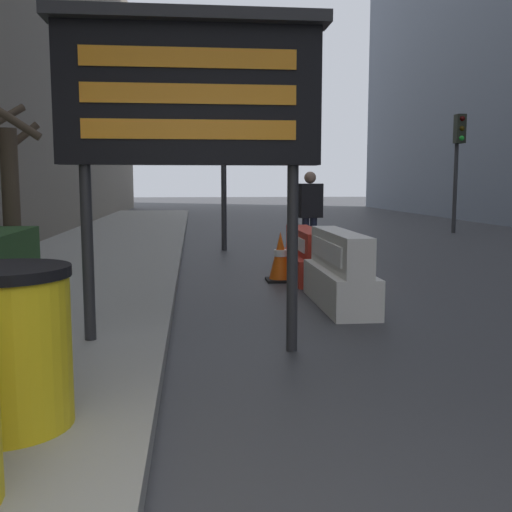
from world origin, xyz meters
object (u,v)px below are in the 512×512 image
Objects in this scene: message_board at (190,95)px; traffic_cone_mid at (365,269)px; jersey_barrier_red_striped at (307,257)px; pedestrian_worker at (310,208)px; traffic_light_far_side at (458,147)px; jersey_barrier_white at (339,273)px; barrel_drum_middle at (7,347)px; traffic_light_near_curb at (224,111)px; traffic_cone_near at (280,257)px.

traffic_cone_mid is at bearing 49.92° from message_board.
traffic_cone_mid is at bearing -64.37° from jersey_barrier_red_striped.
message_board is 1.70× the size of pedestrian_worker.
traffic_light_far_side is at bearing -144.84° from pedestrian_worker.
pedestrian_worker reaches higher than traffic_cone_mid.
message_board is 1.52× the size of jersey_barrier_white.
pedestrian_worker reaches higher than jersey_barrier_white.
traffic_light_near_curb is at bearing 80.15° from barrel_drum_middle.
jersey_barrier_red_striped is 0.52m from traffic_cone_near.
message_board reaches higher than barrel_drum_middle.
traffic_light_near_curb is (1.73, 9.98, 2.46)m from barrel_drum_middle.
message_board is 1.48× the size of jersey_barrier_red_striped.
message_board is at bearing -113.89° from jersey_barrier_red_striped.
message_board is at bearing -94.94° from traffic_light_near_curb.
message_board is 3.82× the size of traffic_cone_near.
jersey_barrier_white reaches higher than traffic_cone_mid.
traffic_light_near_curb is (-1.11, 4.03, 2.72)m from jersey_barrier_red_striped.
message_board is 14.39m from traffic_light_far_side.
traffic_cone_mid is 10.93m from traffic_light_far_side.
traffic_cone_mid is (3.43, 4.71, -0.30)m from barrel_drum_middle.
traffic_light_far_side is (6.52, 8.20, 2.18)m from traffic_cone_near.
traffic_cone_near is (-0.46, -0.24, 0.03)m from jersey_barrier_red_striped.
traffic_light_far_side is (7.87, 12.04, 0.29)m from message_board.
message_board is 4.49m from traffic_cone_near.
pedestrian_worker is at bearing 67.89° from barrel_drum_middle.
jersey_barrier_white reaches higher than traffic_cone_near.
traffic_light_near_curb is at bearing 85.06° from message_board.
traffic_light_near_curb is at bearing 105.33° from jersey_barrier_red_striped.
traffic_cone_near is 10.70m from traffic_light_far_side.
pedestrian_worker is (0.48, 2.21, 0.68)m from jersey_barrier_red_striped.
jersey_barrier_white is 0.46× the size of traffic_light_near_curb.
message_board is 8.19m from traffic_light_near_curb.
traffic_cone_near is (1.35, 3.84, -1.89)m from message_board.
jersey_barrier_white is at bearing -122.74° from traffic_cone_mid.
traffic_light_far_side reaches higher than barrel_drum_middle.
traffic_light_far_side is at bearing 51.50° from traffic_cone_near.
pedestrian_worker is (3.31, 8.15, 0.41)m from barrel_drum_middle.
traffic_light_far_side is at bearing 52.71° from jersey_barrier_red_striped.
jersey_barrier_red_striped is 1.37m from traffic_cone_mid.
traffic_cone_mid is at bearing -72.14° from traffic_light_near_curb.
jersey_barrier_red_striped is at bearing 90.00° from jersey_barrier_white.
traffic_cone_mid is 6.18m from traffic_light_near_curb.
traffic_cone_mid is (0.59, -1.23, -0.03)m from jersey_barrier_red_striped.
barrel_drum_middle is at bearing -112.63° from traffic_cone_near.
barrel_drum_middle is 0.47× the size of jersey_barrier_white.
jersey_barrier_white is (1.81, 1.93, -1.85)m from message_board.
traffic_light_near_curb reaches higher than traffic_cone_near.
pedestrian_worker reaches higher than barrel_drum_middle.
jersey_barrier_white reaches higher than jersey_barrier_red_striped.
traffic_cone_near is 0.44× the size of pedestrian_worker.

